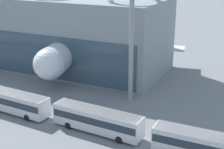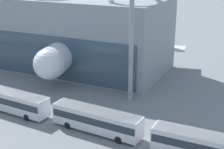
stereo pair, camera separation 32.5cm
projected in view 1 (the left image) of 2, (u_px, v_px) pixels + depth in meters
name	position (u px, v px, depth m)	size (l,w,h in m)	color
airliner_at_gate_near	(84.00, 40.00, 78.76)	(45.60, 43.37, 13.89)	silver
shuttle_bus_2	(12.00, 100.00, 53.51)	(13.40, 3.61, 3.32)	silver
shuttle_bus_3	(97.00, 119.00, 47.33)	(13.39, 3.56, 3.32)	silver
shuttle_bus_4	(208.00, 145.00, 40.79)	(13.25, 2.81, 3.32)	silver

